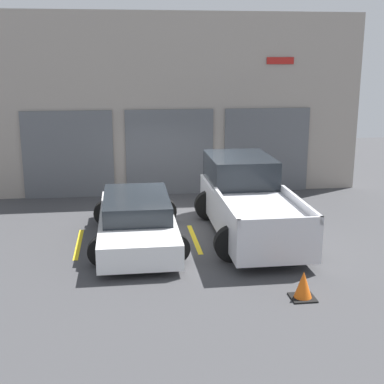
# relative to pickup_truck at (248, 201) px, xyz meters

# --- Properties ---
(ground_plane) EXTENTS (28.00, 28.00, 0.00)m
(ground_plane) POSITION_rel_pickup_truck_xyz_m (-1.44, 1.30, -0.85)
(ground_plane) COLOR #3D3D3F
(shophouse_building) EXTENTS (12.46, 0.68, 5.86)m
(shophouse_building) POSITION_rel_pickup_truck_xyz_m (-1.45, 4.59, 2.01)
(shophouse_building) COLOR #9E9389
(shophouse_building) RESTS_ON ground
(pickup_truck) EXTENTS (2.44, 5.13, 1.84)m
(pickup_truck) POSITION_rel_pickup_truck_xyz_m (0.00, 0.00, 0.00)
(pickup_truck) COLOR silver
(pickup_truck) RESTS_ON ground
(sedan_white) EXTENTS (2.27, 4.78, 1.16)m
(sedan_white) POSITION_rel_pickup_truck_xyz_m (-2.88, -0.31, -0.29)
(sedan_white) COLOR white
(sedan_white) RESTS_ON ground
(parking_stripe_far_left) EXTENTS (0.12, 2.20, 0.01)m
(parking_stripe_far_left) POSITION_rel_pickup_truck_xyz_m (-4.32, -0.34, -0.85)
(parking_stripe_far_left) COLOR gold
(parking_stripe_far_left) RESTS_ON ground
(parking_stripe_left) EXTENTS (0.12, 2.20, 0.01)m
(parking_stripe_left) POSITION_rel_pickup_truck_xyz_m (-1.44, -0.34, -0.85)
(parking_stripe_left) COLOR gold
(parking_stripe_left) RESTS_ON ground
(parking_stripe_centre) EXTENTS (0.12, 2.20, 0.01)m
(parking_stripe_centre) POSITION_rel_pickup_truck_xyz_m (1.44, -0.34, -0.85)
(parking_stripe_centre) COLOR gold
(parking_stripe_centre) RESTS_ON ground
(traffic_cone) EXTENTS (0.47, 0.47, 0.55)m
(traffic_cone) POSITION_rel_pickup_truck_xyz_m (0.15, -3.98, -0.60)
(traffic_cone) COLOR black
(traffic_cone) RESTS_ON ground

